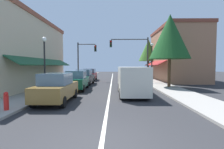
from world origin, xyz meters
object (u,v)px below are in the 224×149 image
parked_car_nearest_left (57,88)px  tree_right_near (170,37)px  parked_car_far_left (90,75)px  fire_hydrant (6,101)px  parked_car_second_left (77,80)px  tree_right_far (148,50)px  traffic_signal_mast_arm (135,52)px  van_in_lane (132,80)px  street_lamp_left_near (44,55)px  parked_car_third_left (85,77)px  street_lamp_right_mid (152,57)px  traffic_signal_left_corner (84,56)px

parked_car_nearest_left → tree_right_near: bearing=36.8°
parked_car_far_left → fire_hydrant: parked_car_far_left is taller
parked_car_nearest_left → parked_car_far_left: (-0.16, 15.07, 0.00)m
parked_car_second_left → tree_right_far: (9.35, 14.05, 3.99)m
traffic_signal_mast_arm → parked_car_far_left: bearing=156.2°
parked_car_second_left → traffic_signal_mast_arm: 9.89m
van_in_lane → street_lamp_left_near: bearing=177.9°
parked_car_second_left → parked_car_far_left: size_ratio=1.01×
parked_car_third_left → street_lamp_left_near: size_ratio=0.94×
street_lamp_right_mid → van_in_lane: bearing=-112.7°
parked_car_far_left → street_lamp_right_mid: street_lamp_right_mid is taller
parked_car_third_left → tree_right_near: (8.98, -2.87, 4.20)m
tree_right_far → fire_hydrant: bearing=-117.2°
street_lamp_right_mid → tree_right_far: tree_right_far is taller
traffic_signal_mast_arm → tree_right_far: (3.22, 6.97, 0.82)m
traffic_signal_mast_arm → street_lamp_left_near: traffic_signal_mast_arm is taller
tree_right_far → parked_car_third_left: bearing=-134.5°
parked_car_far_left → tree_right_near: tree_right_near is taller
traffic_signal_left_corner → tree_right_near: tree_right_near is taller
traffic_signal_left_corner → fire_hydrant: 16.49m
parked_car_nearest_left → street_lamp_right_mid: (8.00, 10.25, 2.43)m
parked_car_second_left → fire_hydrant: bearing=-104.1°
tree_right_far → fire_hydrant: (-11.04, -21.46, -4.32)m
van_in_lane → street_lamp_right_mid: (3.18, 7.61, 2.16)m
parked_car_far_left → street_lamp_left_near: bearing=-97.8°
traffic_signal_mast_arm → fire_hydrant: 16.83m
parked_car_second_left → street_lamp_right_mid: size_ratio=0.84×
traffic_signal_mast_arm → tree_right_far: tree_right_far is taller
tree_right_near → tree_right_far: size_ratio=1.08×
traffic_signal_mast_arm → van_in_lane: bearing=-98.1°
parked_car_nearest_left → street_lamp_left_near: bearing=123.1°
parked_car_third_left → parked_car_far_left: same height
parked_car_nearest_left → tree_right_near: 12.01m
parked_car_second_left → tree_right_near: (8.91, 1.60, 4.20)m
parked_car_third_left → traffic_signal_mast_arm: size_ratio=0.70×
parked_car_third_left → parked_car_far_left: bearing=93.3°
parked_car_far_left → tree_right_near: 13.02m
parked_car_second_left → van_in_lane: size_ratio=0.80×
parked_car_third_left → tree_right_far: size_ratio=0.62×
tree_right_far → traffic_signal_left_corner: bearing=-152.7°
parked_car_third_left → parked_car_second_left: bearing=-87.4°
parked_car_third_left → traffic_signal_left_corner: bearing=102.2°
traffic_signal_left_corner → street_lamp_left_near: 11.19m
traffic_signal_left_corner → street_lamp_left_near: bearing=-95.5°
street_lamp_left_near → parked_car_far_left: bearing=82.0°
parked_car_second_left → street_lamp_left_near: street_lamp_left_near is taller
van_in_lane → traffic_signal_mast_arm: (1.38, 9.63, 2.90)m
parked_car_far_left → fire_hydrant: bearing=-94.7°
traffic_signal_mast_arm → tree_right_near: tree_right_near is taller
traffic_signal_mast_arm → tree_right_far: 7.72m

